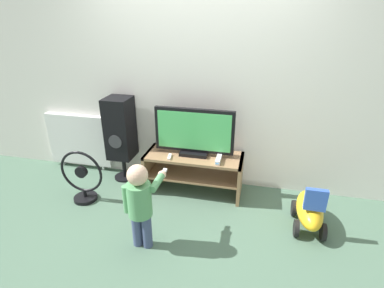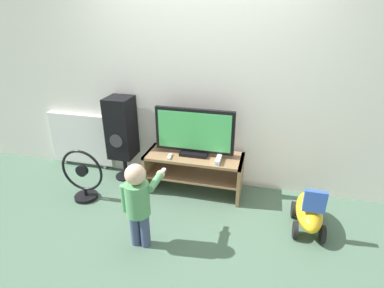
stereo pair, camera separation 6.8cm
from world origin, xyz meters
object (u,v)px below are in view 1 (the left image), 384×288
object	(u,v)px
remote_primary	(170,157)
ride_on_toy	(310,210)
game_console	(218,160)
child	(140,200)
television	(194,133)
radiator	(79,140)
floor_fan	(82,179)
speaker_tower	(120,130)

from	to	relation	value
remote_primary	ride_on_toy	xyz separation A→B (m)	(1.50, -0.26, -0.28)
game_console	child	xyz separation A→B (m)	(-0.54, -0.89, -0.01)
television	remote_primary	distance (m)	0.39
child	radiator	distance (m)	1.84
television	remote_primary	world-z (taller)	television
floor_fan	ride_on_toy	size ratio (longest dim) A/B	1.02
radiator	ride_on_toy	bearing A→B (deg)	-12.24
child	game_console	bearing A→B (deg)	58.57
floor_fan	radiator	size ratio (longest dim) A/B	0.70
speaker_tower	ride_on_toy	xyz separation A→B (m)	(2.18, -0.48, -0.46)
remote_primary	floor_fan	size ratio (longest dim) A/B	0.22
child	speaker_tower	xyz separation A→B (m)	(-0.68, 1.08, 0.18)
game_console	ride_on_toy	world-z (taller)	ride_on_toy
speaker_tower	radiator	distance (m)	0.74
television	ride_on_toy	world-z (taller)	television
remote_primary	child	bearing A→B (deg)	-89.76
television	radiator	distance (m)	1.66
speaker_tower	floor_fan	size ratio (longest dim) A/B	1.73
floor_fan	ride_on_toy	xyz separation A→B (m)	(2.40, 0.08, -0.07)
television	game_console	distance (m)	0.40
child	radiator	world-z (taller)	child
floor_fan	radiator	bearing A→B (deg)	123.07
remote_primary	ride_on_toy	world-z (taller)	ride_on_toy
game_console	floor_fan	xyz separation A→B (m)	(-1.46, -0.37, -0.22)
child	floor_fan	bearing A→B (deg)	150.26
child	radiator	size ratio (longest dim) A/B	0.94
game_console	child	world-z (taller)	child
television	child	xyz separation A→B (m)	(-0.25, -1.01, -0.25)
ride_on_toy	radiator	distance (m)	2.93
television	floor_fan	xyz separation A→B (m)	(-1.16, -0.49, -0.46)
game_console	ride_on_toy	size ratio (longest dim) A/B	0.32
game_console	child	bearing A→B (deg)	-121.43
floor_fan	radiator	xyz separation A→B (m)	(-0.46, 0.70, 0.13)
remote_primary	radiator	xyz separation A→B (m)	(-1.36, 0.36, -0.08)
television	radiator	world-z (taller)	television
child	ride_on_toy	distance (m)	1.63
television	speaker_tower	bearing A→B (deg)	175.58
television	child	world-z (taller)	television
speaker_tower	game_console	bearing A→B (deg)	-8.92
remote_primary	floor_fan	distance (m)	0.99
child	floor_fan	size ratio (longest dim) A/B	1.36
speaker_tower	radiator	xyz separation A→B (m)	(-0.68, 0.14, -0.26)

